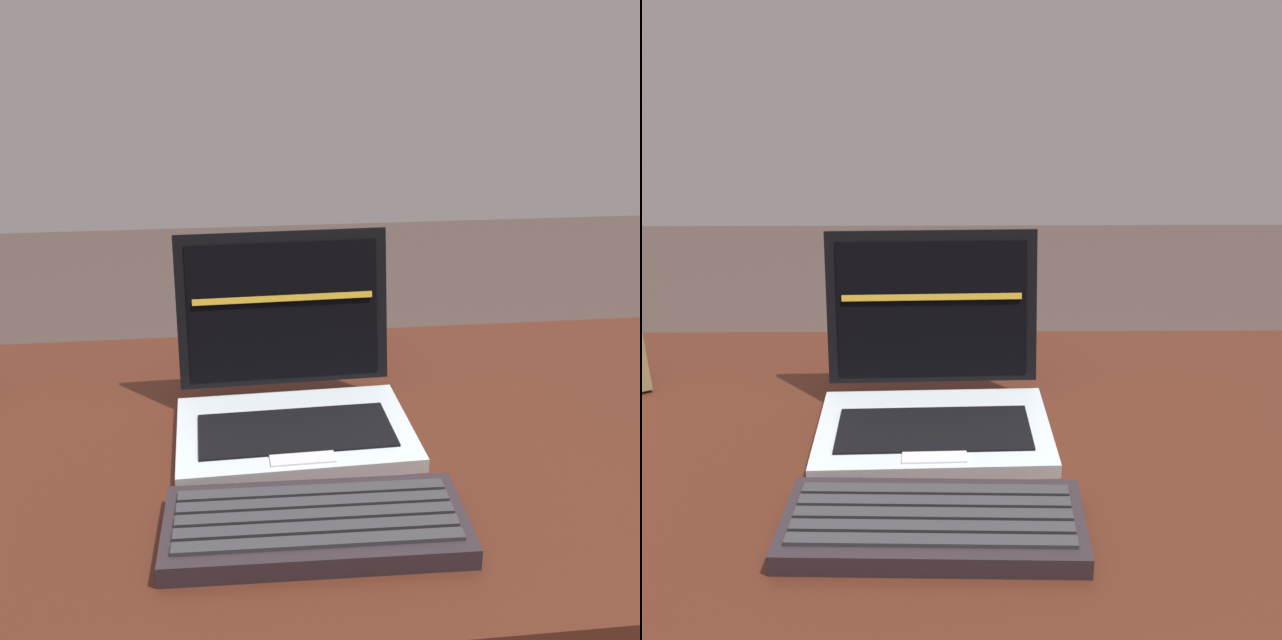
{
  "view_description": "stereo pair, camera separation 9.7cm",
  "coord_description": "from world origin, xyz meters",
  "views": [
    {
      "loc": [
        -0.16,
        -0.88,
        1.23
      ],
      "look_at": [
        -0.06,
        0.03,
        0.88
      ],
      "focal_mm": 44.94,
      "sensor_mm": 36.0,
      "label": 1
    },
    {
      "loc": [
        -0.06,
        -0.88,
        1.23
      ],
      "look_at": [
        -0.06,
        0.03,
        0.88
      ],
      "focal_mm": 44.94,
      "sensor_mm": 36.0,
      "label": 2
    }
  ],
  "objects": [
    {
      "name": "laptop_front",
      "position": [
        -0.09,
        0.04,
        0.78
      ],
      "size": [
        0.29,
        0.25,
        0.23
      ],
      "color": "silver",
      "rests_on": "desk"
    },
    {
      "name": "external_keyboard",
      "position": [
        -0.09,
        -0.2,
        0.75
      ],
      "size": [
        0.31,
        0.15,
        0.03
      ],
      "color": "#2E252B",
      "rests_on": "desk"
    },
    {
      "name": "desk",
      "position": [
        0.0,
        0.0,
        0.65
      ],
      "size": [
        1.51,
        0.72,
        0.73
      ],
      "color": "#4D2215",
      "rests_on": "ground"
    }
  ]
}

